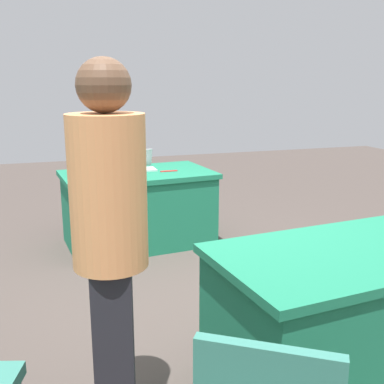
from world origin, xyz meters
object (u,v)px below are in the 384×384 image
object	(u,v)px
table_mid_left	(352,311)
person_attendee_standing	(110,236)
table_foreground	(138,208)
laptop_silver	(139,166)
scissors_red	(169,171)
yarn_ball	(99,171)

from	to	relation	value
table_mid_left	person_attendee_standing	world-z (taller)	person_attendee_standing
table_mid_left	table_foreground	bearing A→B (deg)	-74.59
table_mid_left	laptop_silver	size ratio (longest dim) A/B	5.25
table_foreground	table_mid_left	world-z (taller)	same
laptop_silver	scissors_red	size ratio (longest dim) A/B	1.79
table_foreground	laptop_silver	distance (m)	0.45
laptop_silver	yarn_ball	world-z (taller)	laptop_silver
table_foreground	person_attendee_standing	world-z (taller)	person_attendee_standing
table_foreground	laptop_silver	size ratio (longest dim) A/B	4.92
table_mid_left	scissors_red	xyz separation A→B (m)	(0.40, -2.54, 0.39)
table_foreground	scissors_red	size ratio (longest dim) A/B	8.82
laptop_silver	scissors_red	world-z (taller)	laptop_silver
person_attendee_standing	yarn_ball	bearing A→B (deg)	-174.56
table_foreground	laptop_silver	bearing A→B (deg)	-109.94
table_foreground	person_attendee_standing	distance (m)	2.78
table_mid_left	scissors_red	size ratio (longest dim) A/B	9.42
person_attendee_standing	scissors_red	size ratio (longest dim) A/B	9.89
laptop_silver	yarn_ball	xyz separation A→B (m)	(0.45, 0.23, 0.01)
table_foreground	person_attendee_standing	bearing A→B (deg)	75.92
table_foreground	scissors_red	xyz separation A→B (m)	(-0.32, 0.06, 0.39)
scissors_red	table_foreground	bearing A→B (deg)	-10.70
scissors_red	laptop_silver	bearing A→B (deg)	-37.10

